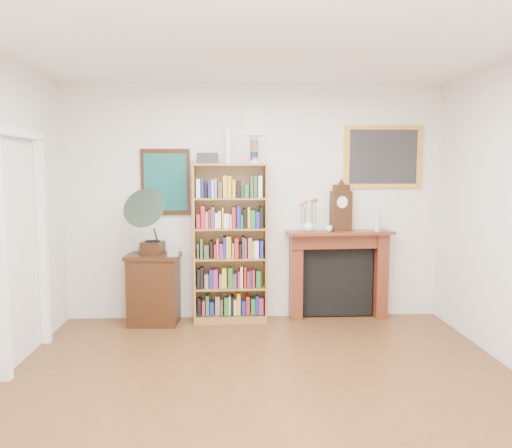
{
  "coord_description": "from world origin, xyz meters",
  "views": [
    {
      "loc": [
        -0.26,
        -3.48,
        1.79
      ],
      "look_at": [
        -0.02,
        1.6,
        1.24
      ],
      "focal_mm": 35.0,
      "sensor_mm": 36.0,
      "label": 1
    }
  ],
  "objects_px": {
    "side_cabinet": "(154,289)",
    "teacup": "(329,229)",
    "flower_vase": "(308,225)",
    "mantel_clock": "(341,208)",
    "bottle_right": "(377,223)",
    "gramophone": "(150,218)",
    "bottle_left": "(377,221)",
    "fireplace": "(338,267)",
    "cd_stack": "(173,252)",
    "bookshelf": "(230,234)"
  },
  "relations": [
    {
      "from": "flower_vase",
      "to": "bottle_left",
      "type": "bearing_deg",
      "value": -0.46
    },
    {
      "from": "bookshelf",
      "to": "mantel_clock",
      "type": "height_order",
      "value": "bookshelf"
    },
    {
      "from": "side_cabinet",
      "to": "flower_vase",
      "type": "xyz_separation_m",
      "value": [
        1.82,
        0.08,
        0.73
      ]
    },
    {
      "from": "side_cabinet",
      "to": "flower_vase",
      "type": "relative_size",
      "value": 5.79
    },
    {
      "from": "gramophone",
      "to": "mantel_clock",
      "type": "xyz_separation_m",
      "value": [
        2.22,
        0.22,
        0.08
      ]
    },
    {
      "from": "side_cabinet",
      "to": "bottle_left",
      "type": "bearing_deg",
      "value": 5.2
    },
    {
      "from": "bottle_right",
      "to": "bottle_left",
      "type": "bearing_deg",
      "value": -115.89
    },
    {
      "from": "gramophone",
      "to": "fireplace",
      "type": "bearing_deg",
      "value": 17.2
    },
    {
      "from": "bottle_left",
      "to": "flower_vase",
      "type": "bearing_deg",
      "value": 179.54
    },
    {
      "from": "teacup",
      "to": "bottle_right",
      "type": "bearing_deg",
      "value": 4.84
    },
    {
      "from": "side_cabinet",
      "to": "fireplace",
      "type": "distance_m",
      "value": 2.21
    },
    {
      "from": "cd_stack",
      "to": "teacup",
      "type": "distance_m",
      "value": 1.83
    },
    {
      "from": "side_cabinet",
      "to": "mantel_clock",
      "type": "bearing_deg",
      "value": 7.05
    },
    {
      "from": "side_cabinet",
      "to": "teacup",
      "type": "distance_m",
      "value": 2.16
    },
    {
      "from": "side_cabinet",
      "to": "bottle_left",
      "type": "distance_m",
      "value": 2.75
    },
    {
      "from": "bookshelf",
      "to": "teacup",
      "type": "bearing_deg",
      "value": -2.66
    },
    {
      "from": "bottle_right",
      "to": "bookshelf",
      "type": "bearing_deg",
      "value": -179.48
    },
    {
      "from": "teacup",
      "to": "bottle_right",
      "type": "height_order",
      "value": "bottle_right"
    },
    {
      "from": "cd_stack",
      "to": "bottle_left",
      "type": "distance_m",
      "value": 2.42
    },
    {
      "from": "flower_vase",
      "to": "bottle_right",
      "type": "distance_m",
      "value": 0.82
    },
    {
      "from": "flower_vase",
      "to": "teacup",
      "type": "bearing_deg",
      "value": -12.25
    },
    {
      "from": "flower_vase",
      "to": "bottle_right",
      "type": "bearing_deg",
      "value": -0.01
    },
    {
      "from": "bookshelf",
      "to": "gramophone",
      "type": "relative_size",
      "value": 2.81
    },
    {
      "from": "bookshelf",
      "to": "flower_vase",
      "type": "bearing_deg",
      "value": 0.02
    },
    {
      "from": "side_cabinet",
      "to": "bottle_right",
      "type": "distance_m",
      "value": 2.75
    },
    {
      "from": "bottle_left",
      "to": "mantel_clock",
      "type": "bearing_deg",
      "value": 171.98
    },
    {
      "from": "mantel_clock",
      "to": "bottle_right",
      "type": "bearing_deg",
      "value": -24.31
    },
    {
      "from": "cd_stack",
      "to": "gramophone",
      "type": "bearing_deg",
      "value": 176.56
    },
    {
      "from": "fireplace",
      "to": "mantel_clock",
      "type": "bearing_deg",
      "value": -32.6
    },
    {
      "from": "flower_vase",
      "to": "bottle_right",
      "type": "relative_size",
      "value": 0.71
    },
    {
      "from": "flower_vase",
      "to": "gramophone",
      "type": "bearing_deg",
      "value": -174.75
    },
    {
      "from": "bottle_left",
      "to": "bottle_right",
      "type": "distance_m",
      "value": 0.02
    },
    {
      "from": "cd_stack",
      "to": "teacup",
      "type": "bearing_deg",
      "value": 4.21
    },
    {
      "from": "mantel_clock",
      "to": "bookshelf",
      "type": "bearing_deg",
      "value": 165.79
    },
    {
      "from": "fireplace",
      "to": "mantel_clock",
      "type": "xyz_separation_m",
      "value": [
        0.02,
        -0.01,
        0.71
      ]
    },
    {
      "from": "bottle_left",
      "to": "bottle_right",
      "type": "height_order",
      "value": "bottle_left"
    },
    {
      "from": "bookshelf",
      "to": "side_cabinet",
      "type": "relative_size",
      "value": 2.61
    },
    {
      "from": "fireplace",
      "to": "bottle_left",
      "type": "xyz_separation_m",
      "value": [
        0.44,
        -0.07,
        0.57
      ]
    },
    {
      "from": "fireplace",
      "to": "flower_vase",
      "type": "relative_size",
      "value": 9.01
    },
    {
      "from": "bottle_left",
      "to": "bookshelf",
      "type": "bearing_deg",
      "value": -179.69
    },
    {
      "from": "cd_stack",
      "to": "flower_vase",
      "type": "relative_size",
      "value": 0.84
    },
    {
      "from": "side_cabinet",
      "to": "teacup",
      "type": "height_order",
      "value": "teacup"
    },
    {
      "from": "gramophone",
      "to": "mantel_clock",
      "type": "relative_size",
      "value": 1.39
    },
    {
      "from": "fireplace",
      "to": "bottle_left",
      "type": "distance_m",
      "value": 0.72
    },
    {
      "from": "mantel_clock",
      "to": "teacup",
      "type": "xyz_separation_m",
      "value": [
        -0.16,
        -0.1,
        -0.23
      ]
    },
    {
      "from": "bookshelf",
      "to": "mantel_clock",
      "type": "distance_m",
      "value": 1.36
    },
    {
      "from": "mantel_clock",
      "to": "bottle_right",
      "type": "height_order",
      "value": "mantel_clock"
    },
    {
      "from": "gramophone",
      "to": "bottle_left",
      "type": "relative_size",
      "value": 3.19
    },
    {
      "from": "fireplace",
      "to": "gramophone",
      "type": "distance_m",
      "value": 2.3
    },
    {
      "from": "fireplace",
      "to": "flower_vase",
      "type": "height_order",
      "value": "flower_vase"
    }
  ]
}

